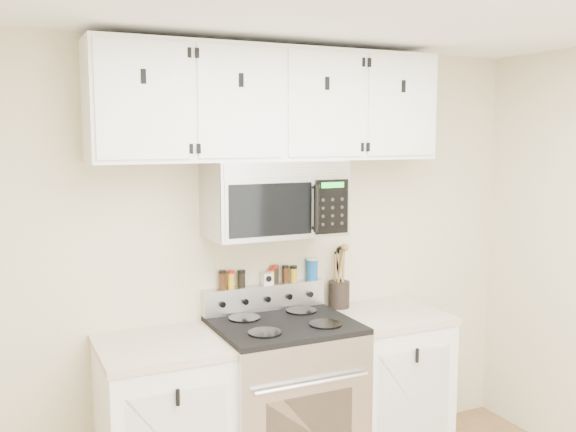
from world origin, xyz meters
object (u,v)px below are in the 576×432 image
object	(u,v)px
microwave	(275,198)
utensil_crock	(339,292)
range	(284,401)
salt_canister	(312,269)

from	to	relation	value
microwave	utensil_crock	bearing A→B (deg)	12.38
utensil_crock	range	bearing A→B (deg)	-154.23
range	microwave	distance (m)	1.15
salt_canister	microwave	bearing A→B (deg)	-153.86
range	utensil_crock	xyz separation A→B (m)	(0.48, 0.23, 0.53)
microwave	utensil_crock	xyz separation A→B (m)	(0.48, 0.11, -0.61)
range	microwave	xyz separation A→B (m)	(0.00, 0.13, 1.14)
microwave	salt_canister	distance (m)	0.58
range	salt_canister	world-z (taller)	salt_canister
microwave	utensil_crock	world-z (taller)	microwave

